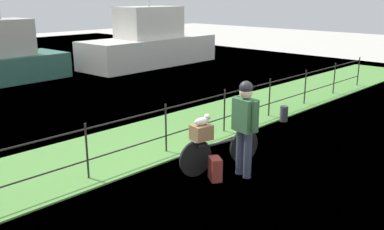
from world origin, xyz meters
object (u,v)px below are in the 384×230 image
object	(u,v)px
bicycle_main	(220,151)
wooden_crate	(201,132)
mooring_bollard	(284,114)
moored_boat_near	(150,44)
terrier_dog	(203,120)
cyclist_person	(245,121)
moored_boat_far	(5,59)
backpack_on_paving	(215,169)

from	to	relation	value
bicycle_main	wooden_crate	world-z (taller)	wooden_crate
mooring_bollard	moored_boat_near	size ratio (longest dim) A/B	0.06
terrier_dog	moored_boat_near	xyz separation A→B (m)	(7.34, 9.98, -0.05)
terrier_dog	cyclist_person	bearing A→B (deg)	-50.62
mooring_bollard	moored_boat_far	size ratio (longest dim) A/B	0.09
cyclist_person	mooring_bollard	bearing A→B (deg)	21.12
bicycle_main	terrier_dog	size ratio (longest dim) A/B	5.32
terrier_dog	moored_boat_near	size ratio (longest dim) A/B	0.05
wooden_crate	mooring_bollard	xyz separation A→B (m)	(3.83, 0.74, -0.59)
cyclist_person	moored_boat_near	size ratio (longest dim) A/B	0.26
bicycle_main	terrier_dog	distance (m)	0.75
wooden_crate	backpack_on_paving	bearing A→B (deg)	-90.66
wooden_crate	backpack_on_paving	xyz separation A→B (m)	(-0.00, -0.33, -0.58)
terrier_dog	moored_boat_near	distance (m)	12.39
wooden_crate	cyclist_person	xyz separation A→B (m)	(0.48, -0.56, 0.22)
bicycle_main	terrier_dog	world-z (taller)	terrier_dog
backpack_on_paving	terrier_dog	bearing A→B (deg)	27.72
backpack_on_paving	mooring_bollard	xyz separation A→B (m)	(3.83, 1.06, -0.01)
terrier_dog	mooring_bollard	bearing A→B (deg)	11.04
bicycle_main	wooden_crate	bearing A→B (deg)	168.42
terrier_dog	backpack_on_paving	world-z (taller)	terrier_dog
moored_boat_near	moored_boat_far	size ratio (longest dim) A/B	1.51
backpack_on_paving	mooring_bollard	world-z (taller)	backpack_on_paving
bicycle_main	wooden_crate	xyz separation A→B (m)	(-0.40, 0.08, 0.43)
terrier_dog	cyclist_person	world-z (taller)	cyclist_person
wooden_crate	mooring_bollard	world-z (taller)	wooden_crate
wooden_crate	backpack_on_paving	size ratio (longest dim) A/B	0.84
wooden_crate	moored_boat_near	xyz separation A→B (m)	(7.36, 9.97, 0.16)
backpack_on_paving	moored_boat_near	size ratio (longest dim) A/B	0.06
mooring_bollard	moored_boat_near	world-z (taller)	moored_boat_near
bicycle_main	moored_boat_far	xyz separation A→B (m)	(0.79, 10.90, 0.46)
wooden_crate	moored_boat_far	distance (m)	10.89
backpack_on_paving	moored_boat_near	bearing A→B (deg)	-2.86
cyclist_person	backpack_on_paving	xyz separation A→B (m)	(-0.48, 0.23, -0.80)
wooden_crate	moored_boat_near	bearing A→B (deg)	53.57
bicycle_main	mooring_bollard	size ratio (longest dim) A/B	4.43
terrier_dog	wooden_crate	bearing A→B (deg)	168.42
bicycle_main	backpack_on_paving	bearing A→B (deg)	-148.84
cyclist_person	moored_boat_far	bearing A→B (deg)	86.40
wooden_crate	mooring_bollard	size ratio (longest dim) A/B	0.86
backpack_on_paving	moored_boat_near	distance (m)	12.68
terrier_dog	backpack_on_paving	bearing A→B (deg)	-94.99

